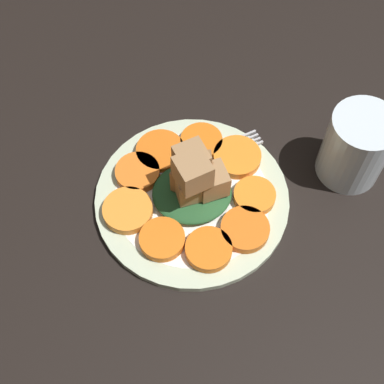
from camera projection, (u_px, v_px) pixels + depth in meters
table_slab at (192, 204)px, 70.65cm from camera, size 120.00×120.00×2.00cm
plate at (192, 198)px, 69.33cm from camera, size 25.11×25.11×1.05cm
carrot_slice_0 at (201, 142)px, 72.42cm from camera, size 5.73×5.73×1.22cm
carrot_slice_1 at (160, 151)px, 71.62cm from camera, size 6.51×6.51×1.22cm
carrot_slice_2 at (138, 172)px, 69.92cm from camera, size 5.85×5.85×1.22cm
carrot_slice_3 at (128, 210)px, 67.07cm from camera, size 6.33×6.33×1.22cm
carrot_slice_4 at (162, 239)px, 65.04cm from camera, size 5.64×5.64×1.22cm
carrot_slice_5 at (209, 249)px, 64.37cm from camera, size 5.73×5.73×1.22cm
carrot_slice_6 at (245, 229)px, 65.73cm from camera, size 6.07×6.07×1.22cm
carrot_slice_7 at (254, 196)px, 68.13cm from camera, size 5.39×5.39×1.22cm
carrot_slice_8 at (237, 157)px, 71.16cm from camera, size 6.38×6.38×1.22cm
center_pile at (195, 181)px, 65.94cm from camera, size 10.21×9.19×9.20cm
fork at (198, 162)px, 71.28cm from camera, size 19.15×8.93×0.40cm
water_glass at (356, 147)px, 67.85cm from camera, size 8.39×8.39×10.22cm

